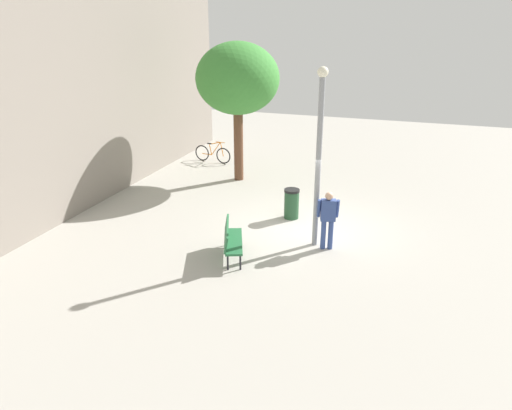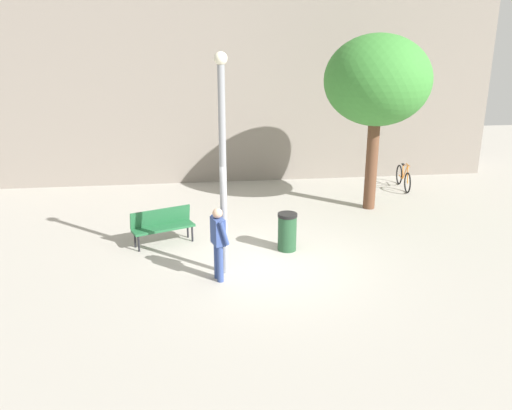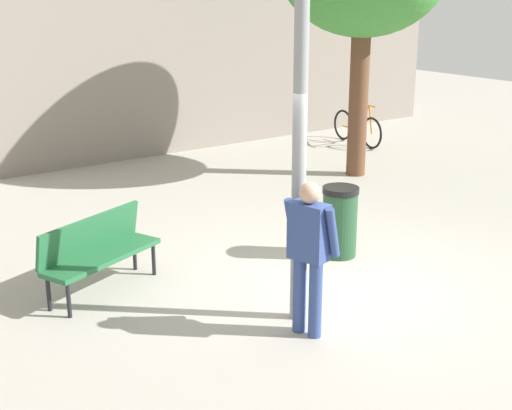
{
  "view_description": "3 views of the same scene",
  "coord_description": "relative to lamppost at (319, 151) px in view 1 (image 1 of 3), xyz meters",
  "views": [
    {
      "loc": [
        -12.99,
        -2.74,
        5.94
      ],
      "look_at": [
        -0.51,
        1.56,
        0.77
      ],
      "focal_mm": 33.21,
      "sensor_mm": 36.0,
      "label": 1
    },
    {
      "loc": [
        -1.66,
        -11.4,
        5.21
      ],
      "look_at": [
        -0.01,
        1.74,
        0.9
      ],
      "focal_mm": 37.0,
      "sensor_mm": 36.0,
      "label": 2
    },
    {
      "loc": [
        -5.57,
        -5.93,
        3.57
      ],
      "look_at": [
        -0.33,
        1.34,
        0.76
      ],
      "focal_mm": 49.85,
      "sensor_mm": 36.0,
      "label": 3
    }
  ],
  "objects": [
    {
      "name": "building_facade",
      "position": [
        1.0,
        8.8,
        1.51
      ],
      "size": [
        18.97,
        2.0,
        8.46
      ],
      "primitive_type": "cube",
      "color": "gray",
      "rests_on": "ground_plane"
    },
    {
      "name": "park_bench",
      "position": [
        -1.48,
        1.96,
        -2.18
      ],
      "size": [
        1.66,
        1.03,
        0.92
      ],
      "color": "#236038",
      "rests_on": "ground_plane"
    },
    {
      "name": "plaza_tree",
      "position": [
        4.81,
        4.13,
        1.17
      ],
      "size": [
        3.12,
        3.12,
        5.25
      ],
      "color": "brown",
      "rests_on": "ground_plane"
    },
    {
      "name": "trash_bin",
      "position": [
        1.65,
        1.13,
        -2.23
      ],
      "size": [
        0.49,
        0.49,
        0.97
      ],
      "color": "#234C2D",
      "rests_on": "ground_plane"
    },
    {
      "name": "bicycle_orange",
      "position": [
        6.72,
        6.11,
        -2.34
      ],
      "size": [
        0.27,
        1.8,
        0.97
      ],
      "color": "black",
      "rests_on": "ground_plane"
    },
    {
      "name": "person_by_lamppost",
      "position": [
        -0.15,
        -0.37,
        -1.76
      ],
      "size": [
        0.4,
        0.63,
        1.67
      ],
      "color": "#334784",
      "rests_on": "ground_plane"
    },
    {
      "name": "ground_plane",
      "position": [
        1.0,
        0.36,
        -2.72
      ],
      "size": [
        36.0,
        36.0,
        0.0
      ],
      "primitive_type": "plane",
      "color": "#A8A399"
    },
    {
      "name": "lamppost",
      "position": [
        0.0,
        0.0,
        0.0
      ],
      "size": [
        0.28,
        0.28,
        4.88
      ],
      "color": "gray",
      "rests_on": "ground_plane"
    }
  ]
}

